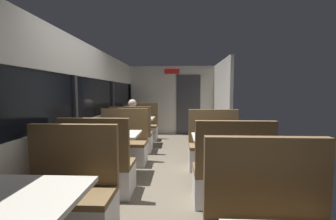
% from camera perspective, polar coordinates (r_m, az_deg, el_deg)
% --- Properties ---
extents(ground_plane, '(3.30, 9.20, 0.02)m').
position_cam_1_polar(ground_plane, '(3.85, -0.87, -17.55)').
color(ground_plane, '#665B4C').
extents(carriage_window_panel_left, '(0.09, 8.48, 2.30)m').
position_cam_1_polar(carriage_window_panel_left, '(3.95, -22.42, -0.59)').
color(carriage_window_panel_left, beige).
rests_on(carriage_window_panel_left, ground_plane).
extents(carriage_end_bulkhead, '(2.90, 0.11, 2.30)m').
position_cam_1_polar(carriage_end_bulkhead, '(7.76, 1.45, 2.35)').
color(carriage_end_bulkhead, beige).
rests_on(carriage_end_bulkhead, ground_plane).
extents(carriage_aisle_panel_right, '(0.08, 2.40, 2.30)m').
position_cam_1_polar(carriage_aisle_panel_right, '(6.68, 13.26, 1.97)').
color(carriage_aisle_panel_right, beige).
rests_on(carriage_aisle_panel_right, ground_plane).
extents(dining_table_near_window, '(0.90, 0.70, 0.74)m').
position_cam_1_polar(dining_table_near_window, '(2.01, -33.52, -19.67)').
color(dining_table_near_window, '#9E9EA3').
rests_on(dining_table_near_window, ground_plane).
extents(bench_near_window_facing_entry, '(0.95, 0.50, 1.10)m').
position_cam_1_polar(bench_near_window_facing_entry, '(2.68, -23.78, -20.33)').
color(bench_near_window_facing_entry, silver).
rests_on(bench_near_window_facing_entry, ground_plane).
extents(dining_table_mid_window, '(0.90, 0.70, 0.74)m').
position_cam_1_polar(dining_table_mid_window, '(4.01, -13.67, -7.07)').
color(dining_table_mid_window, '#9E9EA3').
rests_on(dining_table_mid_window, ground_plane).
extents(bench_mid_window_facing_end, '(0.95, 0.50, 1.10)m').
position_cam_1_polar(bench_mid_window_facing_end, '(3.45, -16.93, -14.44)').
color(bench_mid_window_facing_end, silver).
rests_on(bench_mid_window_facing_end, ground_plane).
extents(bench_mid_window_facing_entry, '(0.95, 0.50, 1.10)m').
position_cam_1_polar(bench_mid_window_facing_entry, '(4.74, -11.20, -9.09)').
color(bench_mid_window_facing_entry, silver).
rests_on(bench_mid_window_facing_entry, ground_plane).
extents(dining_table_far_window, '(0.90, 0.70, 0.74)m').
position_cam_1_polar(dining_table_far_window, '(6.22, -7.72, -2.86)').
color(dining_table_far_window, '#9E9EA3').
rests_on(dining_table_far_window, ground_plane).
extents(bench_far_window_facing_end, '(0.95, 0.50, 1.10)m').
position_cam_1_polar(bench_far_window_facing_end, '(5.59, -8.98, -6.95)').
color(bench_far_window_facing_end, silver).
rests_on(bench_far_window_facing_end, ground_plane).
extents(bench_far_window_facing_entry, '(0.95, 0.50, 1.10)m').
position_cam_1_polar(bench_far_window_facing_entry, '(6.94, -6.66, -4.67)').
color(bench_far_window_facing_entry, silver).
rests_on(bench_far_window_facing_entry, ground_plane).
extents(dining_table_rear_aisle, '(0.90, 0.70, 0.74)m').
position_cam_1_polar(dining_table_rear_aisle, '(3.72, 13.17, -7.98)').
color(dining_table_rear_aisle, '#9E9EA3').
rests_on(dining_table_rear_aisle, ground_plane).
extents(bench_rear_aisle_facing_end, '(0.95, 0.50, 1.10)m').
position_cam_1_polar(bench_rear_aisle_facing_end, '(3.15, 15.48, -16.28)').
color(bench_rear_aisle_facing_end, silver).
rests_on(bench_rear_aisle_facing_end, ground_plane).
extents(bench_rear_aisle_facing_entry, '(0.95, 0.50, 1.10)m').
position_cam_1_polar(bench_rear_aisle_facing_entry, '(4.46, 11.44, -9.95)').
color(bench_rear_aisle_facing_entry, silver).
rests_on(bench_rear_aisle_facing_entry, ground_plane).
extents(seated_passenger, '(0.47, 0.55, 1.26)m').
position_cam_1_polar(seated_passenger, '(5.62, -8.86, -4.72)').
color(seated_passenger, '#26262D').
rests_on(seated_passenger, ground_plane).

